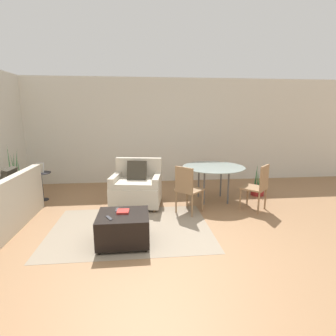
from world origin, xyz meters
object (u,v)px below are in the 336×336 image
at_px(dining_chair_near_right, 258,185).
at_px(potted_plant_small, 257,189).
at_px(armchair, 137,188).
at_px(tv_remote_primary, 109,218).
at_px(potted_plant, 18,191).
at_px(book_stack, 123,211).
at_px(tv_remote_secondary, 117,210).
at_px(side_table, 42,181).
at_px(dining_chair_near_left, 187,187).
at_px(ottoman, 123,227).
at_px(dining_table, 213,170).
at_px(picture_frame, 40,168).

height_order(dining_chair_near_right, potted_plant_small, dining_chair_near_right).
height_order(armchair, tv_remote_primary, armchair).
xyz_separation_m(tv_remote_primary, potted_plant, (-2.17, 2.25, -0.23)).
bearing_deg(book_stack, potted_plant, 138.75).
bearing_deg(tv_remote_primary, tv_remote_secondary, 74.60).
distance_m(tv_remote_primary, side_table, 2.81).
height_order(armchair, side_table, armchair).
relative_size(armchair, dining_chair_near_left, 1.20).
relative_size(tv_remote_primary, dining_chair_near_right, 0.18).
distance_m(book_stack, dining_chair_near_left, 1.47).
distance_m(dining_chair_near_left, dining_chair_near_right, 1.37).
bearing_deg(ottoman, book_stack, 92.36).
bearing_deg(tv_remote_secondary, side_table, 131.88).
bearing_deg(dining_chair_near_right, armchair, 166.28).
height_order(potted_plant, side_table, potted_plant).
bearing_deg(ottoman, tv_remote_secondary, 118.90).
bearing_deg(dining_table, dining_chair_near_right, -45.00).
distance_m(book_stack, picture_frame, 2.77).
xyz_separation_m(tv_remote_primary, dining_chair_near_left, (1.28, 1.17, 0.07)).
relative_size(tv_remote_secondary, side_table, 0.26).
xyz_separation_m(dining_chair_near_left, potted_plant_small, (1.81, 0.94, -0.37)).
height_order(tv_remote_secondary, potted_plant_small, potted_plant_small).
bearing_deg(side_table, dining_chair_near_left, -20.18).
relative_size(tv_remote_primary, side_table, 0.27).
relative_size(dining_table, dining_chair_near_left, 1.44).
bearing_deg(tv_remote_secondary, book_stack, -48.16).
distance_m(tv_remote_secondary, side_table, 2.62).
bearing_deg(armchair, dining_chair_near_left, -31.14).
height_order(tv_remote_primary, tv_remote_secondary, same).
xyz_separation_m(book_stack, side_table, (-1.84, 2.06, -0.03)).
xyz_separation_m(ottoman, dining_table, (1.79, 1.73, 0.44)).
xyz_separation_m(ottoman, dining_chair_near_left, (1.10, 1.04, 0.28)).
relative_size(picture_frame, potted_plant_small, 0.30).
bearing_deg(picture_frame, side_table, 90.00).
bearing_deg(tv_remote_secondary, dining_table, 39.50).
bearing_deg(picture_frame, potted_plant, -179.81).
distance_m(ottoman, tv_remote_secondary, 0.29).
bearing_deg(dining_table, picture_frame, 173.74).
bearing_deg(tv_remote_primary, picture_frame, 126.48).
xyz_separation_m(dining_table, dining_chair_near_left, (-0.69, -0.69, -0.16)).
relative_size(tv_remote_primary, dining_table, 0.12).
bearing_deg(book_stack, ottoman, -87.64).
bearing_deg(ottoman, picture_frame, 130.98).
bearing_deg(tv_remote_primary, dining_chair_near_right, 23.81).
height_order(ottoman, picture_frame, picture_frame).
distance_m(ottoman, dining_table, 2.53).
distance_m(dining_table, potted_plant_small, 1.27).
bearing_deg(book_stack, tv_remote_secondary, 131.84).
xyz_separation_m(potted_plant, potted_plant_small, (5.26, -0.14, -0.07)).
height_order(side_table, picture_frame, picture_frame).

